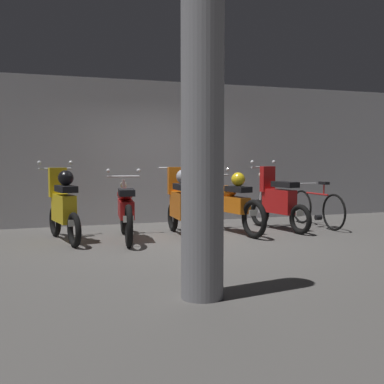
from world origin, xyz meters
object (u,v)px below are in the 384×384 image
(motorbike_slot_1, at_px, (126,210))
(support_pillar, at_px, (202,146))
(bicycle, at_px, (317,208))
(motorbike_slot_2, at_px, (181,203))
(motorbike_slot_4, at_px, (278,201))
(motorbike_slot_3, at_px, (232,203))
(motorbike_slot_0, at_px, (63,206))

(motorbike_slot_1, distance_m, support_pillar, 3.52)
(support_pillar, bearing_deg, bicycle, 44.80)
(motorbike_slot_2, distance_m, motorbike_slot_4, 1.92)
(motorbike_slot_2, relative_size, motorbike_slot_3, 0.87)
(motorbike_slot_0, distance_m, bicycle, 4.76)
(motorbike_slot_3, relative_size, support_pillar, 0.67)
(motorbike_slot_2, height_order, motorbike_slot_3, motorbike_slot_2)
(motorbike_slot_0, bearing_deg, motorbike_slot_4, 0.03)
(motorbike_slot_0, distance_m, motorbike_slot_1, 0.99)
(motorbike_slot_0, distance_m, motorbike_slot_4, 3.84)
(motorbike_slot_2, height_order, motorbike_slot_4, motorbike_slot_4)
(motorbike_slot_2, xyz_separation_m, motorbike_slot_3, (0.96, 0.02, -0.04))
(bicycle, bearing_deg, motorbike_slot_4, -174.36)
(motorbike_slot_3, bearing_deg, motorbike_slot_0, 178.58)
(motorbike_slot_2, bearing_deg, bicycle, 3.79)
(motorbike_slot_1, relative_size, motorbike_slot_3, 1.01)
(motorbike_slot_1, xyz_separation_m, motorbike_slot_2, (0.96, 0.08, 0.07))
(motorbike_slot_4, bearing_deg, bicycle, 5.64)
(motorbike_slot_0, distance_m, motorbike_slot_3, 2.89)
(motorbike_slot_4, xyz_separation_m, bicycle, (0.91, 0.09, -0.17))
(motorbike_slot_1, bearing_deg, motorbike_slot_0, 169.55)
(motorbike_slot_3, bearing_deg, motorbike_slot_1, -176.81)
(support_pillar, bearing_deg, motorbike_slot_2, 76.09)
(motorbike_slot_0, xyz_separation_m, motorbike_slot_3, (2.89, -0.07, -0.04))
(motorbike_slot_2, distance_m, motorbike_slot_3, 0.96)
(motorbike_slot_0, bearing_deg, support_pillar, -73.31)
(motorbike_slot_3, height_order, support_pillar, support_pillar)
(motorbike_slot_3, bearing_deg, motorbike_slot_4, 4.41)
(motorbike_slot_2, distance_m, bicycle, 2.84)
(motorbike_slot_1, relative_size, support_pillar, 0.67)
(bicycle, bearing_deg, motorbike_slot_1, -175.91)
(motorbike_slot_4, xyz_separation_m, support_pillar, (-2.77, -3.57, 0.92))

